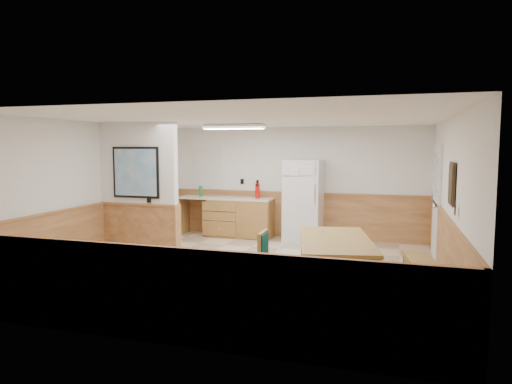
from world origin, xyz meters
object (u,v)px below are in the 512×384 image
(dining_bench, at_px, (426,272))
(soap_bottle, at_px, (201,191))
(refrigerator, at_px, (303,201))
(dining_table, at_px, (335,245))
(fire_extinguisher, at_px, (257,190))
(dining_chair, at_px, (270,256))

(dining_bench, xyz_separation_m, soap_bottle, (-4.79, 3.27, 0.68))
(refrigerator, xyz_separation_m, dining_table, (1.09, -3.27, -0.23))
(fire_extinguisher, xyz_separation_m, soap_bottle, (-1.39, 0.01, -0.06))
(dining_chair, xyz_separation_m, fire_extinguisher, (-1.26, 3.60, 0.59))
(dining_bench, height_order, soap_bottle, soap_bottle)
(dining_chair, bearing_deg, fire_extinguisher, 107.46)
(refrigerator, distance_m, fire_extinguisher, 1.08)
(dining_chair, relative_size, fire_extinguisher, 2.06)
(dining_bench, bearing_deg, fire_extinguisher, 127.22)
(fire_extinguisher, bearing_deg, refrigerator, -6.39)
(dining_table, xyz_separation_m, dining_bench, (1.24, 0.07, -0.32))
(dining_chair, bearing_deg, soap_bottle, 124.50)
(dining_table, relative_size, fire_extinguisher, 5.15)
(dining_table, relative_size, dining_bench, 1.26)
(dining_bench, bearing_deg, soap_bottle, 136.73)
(refrigerator, relative_size, dining_bench, 1.05)
(dining_chair, xyz_separation_m, soap_bottle, (-2.65, 3.61, 0.53))
(dining_bench, relative_size, fire_extinguisher, 4.08)
(dining_bench, xyz_separation_m, fire_extinguisher, (-3.39, 3.26, 0.74))
(dining_chair, bearing_deg, dining_bench, 7.13)
(dining_table, relative_size, dining_chair, 2.51)
(soap_bottle, bearing_deg, dining_chair, -53.68)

